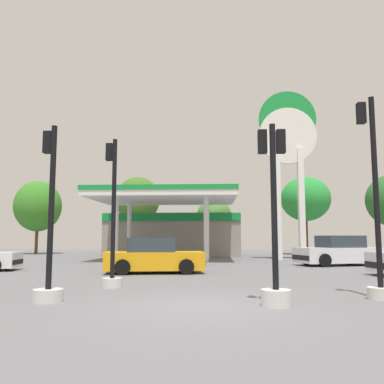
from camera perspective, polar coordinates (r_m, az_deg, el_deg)
ground_plane at (r=9.45m, az=0.81°, el=-15.93°), size 90.00×90.00×0.00m
gas_station at (r=33.37m, az=-2.79°, el=-5.23°), size 11.09×13.18×4.76m
station_pole_sign at (r=29.97m, az=13.46°, el=5.68°), size 4.13×0.56×12.20m
car_1 at (r=24.20m, az=20.02°, el=-7.98°), size 4.99×3.17×1.66m
car_2 at (r=18.02m, az=-5.41°, el=-9.16°), size 4.52×2.46×1.54m
traffic_signal_0 at (r=10.60m, az=-19.60°, el=-7.55°), size 0.71×0.71×4.37m
traffic_signal_1 at (r=9.58m, az=11.62°, el=-6.79°), size 0.68×0.70×4.24m
traffic_signal_2 at (r=13.09m, az=-11.23°, el=-6.01°), size 0.64×0.67×4.73m
traffic_signal_3 at (r=11.46m, az=24.68°, el=-5.06°), size 0.67×0.69×5.28m
tree_0 at (r=41.29m, az=-21.00°, el=-1.89°), size 4.42×4.42×6.97m
tree_1 at (r=40.35m, az=-7.68°, el=-1.12°), size 4.33×4.33×7.56m
tree_2 at (r=39.36m, az=3.14°, el=-3.23°), size 3.33×3.33×5.26m
tree_3 at (r=38.64m, az=15.79°, el=-0.96°), size 4.53×4.53×7.14m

